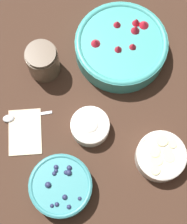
% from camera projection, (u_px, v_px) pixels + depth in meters
% --- Properties ---
extents(ground_plane, '(4.00, 4.00, 0.00)m').
position_uv_depth(ground_plane, '(77.00, 148.00, 1.02)').
color(ground_plane, '#382319').
extents(bowl_strawberries, '(0.26, 0.26, 0.09)m').
position_uv_depth(bowl_strawberries, '(120.00, 46.00, 1.07)').
color(bowl_strawberries, teal).
rests_on(bowl_strawberries, ground_plane).
extents(bowl_blueberries, '(0.16, 0.16, 0.06)m').
position_uv_depth(bowl_blueberries, '(59.00, 186.00, 0.96)').
color(bowl_blueberries, teal).
rests_on(bowl_blueberries, ground_plane).
extents(bowl_bananas, '(0.13, 0.13, 0.05)m').
position_uv_depth(bowl_bananas, '(159.00, 156.00, 0.98)').
color(bowl_bananas, silver).
rests_on(bowl_bananas, ground_plane).
extents(bowl_cream, '(0.11, 0.11, 0.05)m').
position_uv_depth(bowl_cream, '(89.00, 126.00, 1.01)').
color(bowl_cream, white).
rests_on(bowl_cream, ground_plane).
extents(jar_chocolate, '(0.09, 0.09, 0.10)m').
position_uv_depth(jar_chocolate, '(41.00, 62.00, 1.05)').
color(jar_chocolate, brown).
rests_on(jar_chocolate, ground_plane).
extents(napkin, '(0.14, 0.10, 0.01)m').
position_uv_depth(napkin, '(23.00, 132.00, 1.03)').
color(napkin, beige).
rests_on(napkin, ground_plane).
extents(spoon, '(0.02, 0.14, 0.01)m').
position_uv_depth(spoon, '(16.00, 117.00, 1.04)').
color(spoon, '#B2B2B7').
rests_on(spoon, ground_plane).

